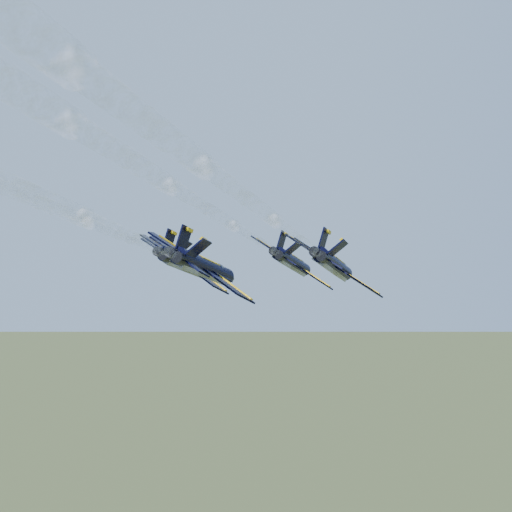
{
  "coord_description": "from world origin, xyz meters",
  "views": [
    {
      "loc": [
        5.31,
        -97.77,
        107.74
      ],
      "look_at": [
        2.4,
        3.66,
        106.63
      ],
      "focal_mm": 55.0,
      "sensor_mm": 36.0,
      "label": 1
    }
  ],
  "objects_px": {
    "jet_left": "(188,264)",
    "jet_slot": "(205,267)",
    "jet_right": "(334,265)",
    "jet_lead": "(293,262)"
  },
  "relations": [
    {
      "from": "jet_lead",
      "to": "jet_slot",
      "type": "bearing_deg",
      "value": -91.07
    },
    {
      "from": "jet_right",
      "to": "jet_left",
      "type": "bearing_deg",
      "value": -179.39
    },
    {
      "from": "jet_lead",
      "to": "jet_right",
      "type": "distance_m",
      "value": 17.81
    },
    {
      "from": "jet_right",
      "to": "jet_slot",
      "type": "bearing_deg",
      "value": -125.81
    },
    {
      "from": "jet_lead",
      "to": "jet_right",
      "type": "relative_size",
      "value": 1.0
    },
    {
      "from": "jet_left",
      "to": "jet_slot",
      "type": "xyz_separation_m",
      "value": [
        3.85,
        -16.72,
        0.0
      ]
    },
    {
      "from": "jet_lead",
      "to": "jet_left",
      "type": "height_order",
      "value": "same"
    },
    {
      "from": "jet_left",
      "to": "jet_right",
      "type": "xyz_separation_m",
      "value": [
        18.73,
        -6.26,
        0.0
      ]
    },
    {
      "from": "jet_lead",
      "to": "jet_left",
      "type": "distance_m",
      "value": 17.74
    },
    {
      "from": "jet_left",
      "to": "jet_slot",
      "type": "bearing_deg",
      "value": -57.95
    }
  ]
}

